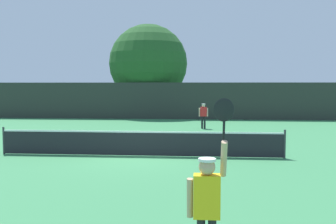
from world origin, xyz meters
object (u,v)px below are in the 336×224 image
Objects in this scene: player_serving at (207,198)px; player_receiving at (203,114)px; tennis_ball at (210,178)px; parked_car_near at (286,105)px; large_tree at (148,64)px.

player_receiving is (0.09, 18.42, -0.19)m from player_serving.
parked_car_near is at bearing 73.41° from tennis_ball.
parked_car_near is at bearing 75.88° from player_serving.
tennis_ball is (0.17, 5.60, -1.09)m from player_serving.
player_serving is 18.42m from player_receiving.
player_serving is 28.41m from large_tree.
player_serving reaches higher than player_receiving.
parked_car_near is (8.03, 13.86, -0.16)m from player_receiving.
large_tree is (-4.70, 9.41, 3.60)m from player_receiving.
player_serving is at bearing -91.76° from tennis_ball.
player_serving reaches higher than parked_car_near.
player_receiving is at bearing -63.43° from large_tree.
tennis_ball is 0.01× the size of large_tree.
large_tree reaches higher than tennis_ball.
large_tree reaches higher than player_serving.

